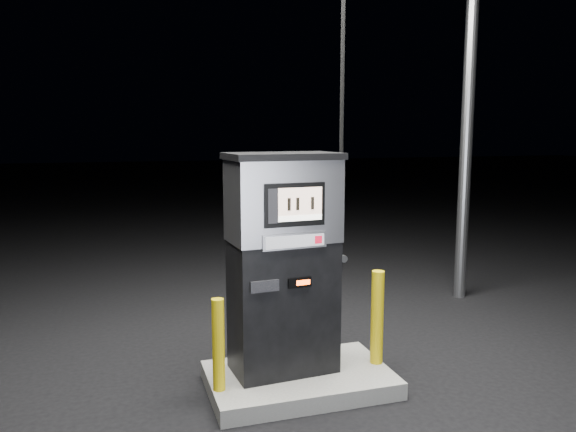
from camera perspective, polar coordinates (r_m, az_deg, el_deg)
name	(u,v)px	position (r m, az deg, el deg)	size (l,w,h in m)	color
ground	(299,388)	(5.22, 1.15, -17.03)	(80.00, 80.00, 0.00)	black
pump_island	(299,380)	(5.18, 1.15, -16.29)	(1.60, 1.00, 0.15)	slate
fuel_dispenser	(283,261)	(4.89, -0.46, -4.60)	(1.08, 0.64, 4.00)	black
bollard_left	(218,345)	(4.72, -7.09, -12.85)	(0.10, 0.10, 0.77)	#D9BA0C
bollard_right	(377,317)	(5.25, 9.05, -10.13)	(0.12, 0.12, 0.86)	#D9BA0C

